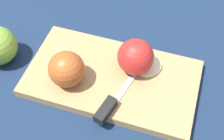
# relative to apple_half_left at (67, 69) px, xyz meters

# --- Properties ---
(ground_plane) EXTENTS (4.00, 4.00, 0.00)m
(ground_plane) POSITION_rel_apple_half_left_xyz_m (0.09, 0.03, -0.06)
(ground_plane) COLOR #14233D
(cutting_board) EXTENTS (0.41, 0.27, 0.02)m
(cutting_board) POSITION_rel_apple_half_left_xyz_m (0.09, 0.03, -0.05)
(cutting_board) COLOR #A37A4C
(cutting_board) RESTS_ON ground_plane
(apple_half_left) EXTENTS (0.08, 0.08, 0.08)m
(apple_half_left) POSITION_rel_apple_half_left_xyz_m (0.00, 0.00, 0.00)
(apple_half_left) COLOR #AD4C1E
(apple_half_left) RESTS_ON cutting_board
(apple_half_right) EXTENTS (0.08, 0.08, 0.08)m
(apple_half_right) POSITION_rel_apple_half_left_xyz_m (0.14, 0.05, 0.00)
(apple_half_right) COLOR red
(apple_half_right) RESTS_ON cutting_board
(knife) EXTENTS (0.08, 0.15, 0.02)m
(knife) POSITION_rel_apple_half_left_xyz_m (0.10, -0.06, -0.03)
(knife) COLOR silver
(knife) RESTS_ON cutting_board
(apple_slice) EXTENTS (0.07, 0.07, 0.01)m
(apple_slice) POSITION_rel_apple_half_left_xyz_m (0.17, 0.06, -0.04)
(apple_slice) COLOR beige
(apple_slice) RESTS_ON cutting_board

